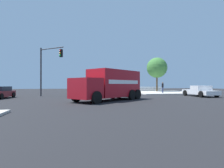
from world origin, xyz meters
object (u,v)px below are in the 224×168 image
Objects in this scene: delivery_truck at (110,85)px; pedestrian_near_corner at (163,87)px; pickup_white at (200,91)px; traffic_light_primary at (47,64)px; shade_tree_near at (157,68)px.

pedestrian_near_corner is (-11.18, -10.73, -0.34)m from delivery_truck.
pickup_white is 7.75m from pedestrian_near_corner.
shade_tree_near is at bearing -154.66° from traffic_light_primary.
traffic_light_primary is at bearing 25.34° from shade_tree_near.
delivery_truck is 15.50m from pedestrian_near_corner.
delivery_truck is 1.19× the size of traffic_light_primary.
traffic_light_primary is 21.94m from shade_tree_near.
delivery_truck is 21.43m from shade_tree_near.
delivery_truck reaches higher than pickup_white.
traffic_light_primary reaches higher than pedestrian_near_corner.
traffic_light_primary is 18.52m from pedestrian_near_corner.
delivery_truck is 10.27m from traffic_light_primary.
delivery_truck is 1.41× the size of pickup_white.
pickup_white is 14.23m from shade_tree_near.
traffic_light_primary reaches higher than delivery_truck.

